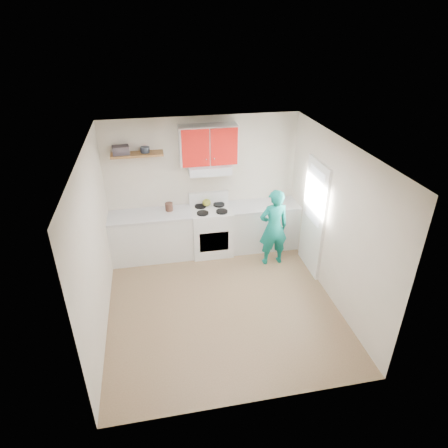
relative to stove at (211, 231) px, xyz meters
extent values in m
plane|color=brown|center=(-0.10, -1.57, -0.46)|extent=(3.80, 3.80, 0.00)
cube|color=white|center=(-0.10, -1.57, 2.14)|extent=(3.60, 3.80, 0.04)
cube|color=beige|center=(-0.10, 0.32, 0.84)|extent=(3.60, 0.04, 2.60)
cube|color=beige|center=(-0.10, -3.47, 0.84)|extent=(3.60, 0.04, 2.60)
cube|color=beige|center=(-1.90, -1.57, 0.84)|extent=(0.04, 3.80, 2.60)
cube|color=beige|center=(1.70, -1.57, 0.84)|extent=(0.04, 3.80, 2.60)
cube|color=white|center=(1.68, -0.88, 0.56)|extent=(0.05, 0.85, 2.05)
cube|color=white|center=(1.65, -0.88, 0.99)|extent=(0.01, 0.55, 0.95)
cube|color=silver|center=(-1.14, 0.02, -0.01)|extent=(1.52, 0.60, 0.90)
cube|color=silver|center=(1.04, 0.02, -0.01)|extent=(1.32, 0.60, 0.90)
cube|color=white|center=(0.00, 0.00, 0.00)|extent=(0.76, 0.65, 0.92)
cube|color=silver|center=(0.00, 0.10, 1.24)|extent=(0.76, 0.44, 0.15)
cube|color=red|center=(0.00, 0.16, 1.66)|extent=(1.02, 0.33, 0.70)
cube|color=brown|center=(-1.25, 0.18, 1.56)|extent=(0.90, 0.30, 0.04)
cube|color=#423A40|center=(-1.52, 0.18, 1.65)|extent=(0.30, 0.23, 0.15)
cylinder|color=#333D4C|center=(-1.11, 0.20, 1.63)|extent=(0.21, 0.21, 0.10)
ellipsoid|color=olive|center=(-0.06, 0.17, 0.53)|extent=(0.19, 0.19, 0.14)
cylinder|color=#4C2D21|center=(-0.77, 0.11, 0.53)|extent=(0.19, 0.19, 0.17)
cube|color=olive|center=(0.78, -0.03, 0.45)|extent=(0.28, 0.21, 0.02)
cube|color=red|center=(1.24, 0.03, 0.44)|extent=(0.30, 0.26, 0.01)
imported|color=#0D7C6F|center=(1.05, -0.60, 0.29)|extent=(0.56, 0.38, 1.49)
camera|label=1|loc=(-1.01, -6.45, 3.69)|focal=31.02mm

